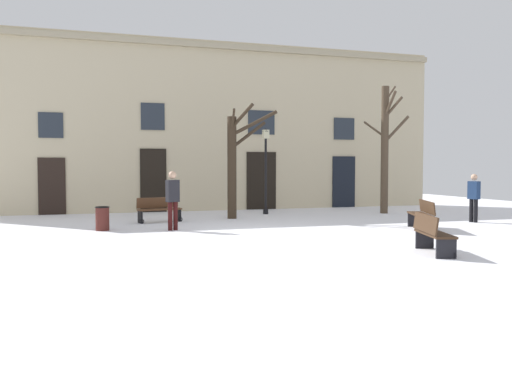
# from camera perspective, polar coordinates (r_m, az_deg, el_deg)

# --- Properties ---
(ground_plane) EXTENTS (35.21, 35.21, 0.00)m
(ground_plane) POSITION_cam_1_polar(r_m,az_deg,el_deg) (15.65, 1.89, -4.51)
(ground_plane) COLOR white
(building_facade) EXTENTS (22.01, 0.60, 7.51)m
(building_facade) POSITION_cam_1_polar(r_m,az_deg,el_deg) (24.07, -5.07, 7.11)
(building_facade) COLOR beige
(building_facade) RESTS_ON ground
(tree_center) EXTENTS (1.31, 1.81, 5.42)m
(tree_center) POSITION_cam_1_polar(r_m,az_deg,el_deg) (23.05, 13.61, 4.78)
(tree_center) COLOR #4C3D2D
(tree_center) RESTS_ON ground
(tree_left_of_center) EXTENTS (1.76, 1.44, 4.30)m
(tree_left_of_center) POSITION_cam_1_polar(r_m,az_deg,el_deg) (20.17, -2.30, 3.34)
(tree_left_of_center) COLOR #382B1E
(tree_left_of_center) RESTS_ON ground
(streetlamp) EXTENTS (0.30, 0.30, 3.53)m
(streetlamp) POSITION_cam_1_polar(r_m,az_deg,el_deg) (22.01, 1.04, 3.28)
(streetlamp) COLOR black
(streetlamp) RESTS_ON ground
(litter_bin) EXTENTS (0.44, 0.44, 0.74)m
(litter_bin) POSITION_cam_1_polar(r_m,az_deg,el_deg) (17.13, -16.05, -2.72)
(litter_bin) COLOR #4C1E19
(litter_bin) RESTS_ON ground
(bench_back_to_back_right) EXTENTS (1.62, 0.79, 0.87)m
(bench_back_to_back_right) POSITION_cam_1_polar(r_m,az_deg,el_deg) (19.23, -10.29, -1.83)
(bench_back_to_back_right) COLOR #51331E
(bench_back_to_back_right) RESTS_ON ground
(bench_near_lamp) EXTENTS (1.13, 1.92, 0.92)m
(bench_near_lamp) POSITION_cam_1_polar(r_m,az_deg,el_deg) (17.43, 17.29, -2.28)
(bench_near_lamp) COLOR #3D2819
(bench_near_lamp) RESTS_ON ground
(bench_far_corner) EXTENTS (0.94, 1.65, 0.89)m
(bench_far_corner) POSITION_cam_1_polar(r_m,az_deg,el_deg) (12.84, 18.27, -4.24)
(bench_far_corner) COLOR #3D2819
(bench_far_corner) RESTS_ON ground
(person_strolling) EXTENTS (0.43, 0.33, 1.83)m
(person_strolling) POSITION_cam_1_polar(r_m,az_deg,el_deg) (16.66, -8.87, -0.54)
(person_strolling) COLOR #350F0F
(person_strolling) RESTS_ON ground
(person_near_bench) EXTENTS (0.31, 0.42, 1.70)m
(person_near_bench) POSITION_cam_1_polar(r_m,az_deg,el_deg) (20.34, 22.19, -0.35)
(person_near_bench) COLOR black
(person_near_bench) RESTS_ON ground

